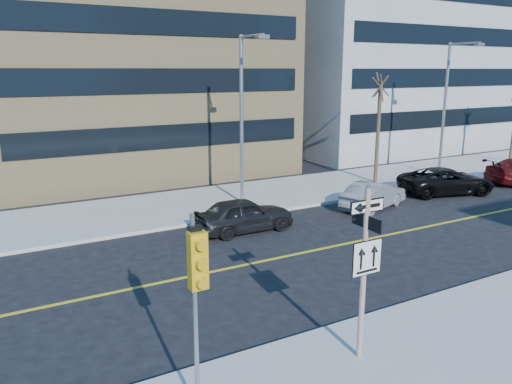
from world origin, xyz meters
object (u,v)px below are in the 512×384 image
sign_pole (364,264)px  traffic_signal (197,277)px  parked_car_c (447,181)px  streetlight_b (448,101)px  street_tree_west (380,89)px  parked_car_b (373,195)px  parked_car_a (244,215)px  streetlight_a (244,109)px

sign_pole → traffic_signal: size_ratio=1.02×
parked_car_c → streetlight_b: 5.98m
parked_car_c → street_tree_west: street_tree_west is taller
traffic_signal → parked_car_b: 16.83m
parked_car_a → parked_car_c: (12.66, 0.40, -0.00)m
parked_car_c → street_tree_west: (-1.83, 3.59, 4.81)m
parked_car_b → streetlight_b: bearing=-86.8°
traffic_signal → parked_car_b: bearing=37.0°
traffic_signal → streetlight_b: size_ratio=0.50×
streetlight_a → traffic_signal: bearing=-120.8°
parked_car_b → street_tree_west: 7.26m
parked_car_a → streetlight_a: streetlight_a is taller
parked_car_a → parked_car_c: 12.66m
parked_car_b → street_tree_west: bearing=-61.3°
parked_car_a → streetlight_b: 16.70m
sign_pole → street_tree_west: street_tree_west is taller
parked_car_a → traffic_signal: bearing=149.0°
sign_pole → parked_car_b: bearing=46.7°
streetlight_b → street_tree_west: 5.09m
sign_pole → street_tree_west: (13.00, 13.81, 3.09)m
parked_car_b → streetlight_a: streetlight_a is taller
streetlight_a → street_tree_west: 9.05m
sign_pole → parked_car_b: (9.30, 9.89, -1.77)m
parked_car_c → street_tree_west: bearing=43.4°
streetlight_b → street_tree_west: bearing=173.8°
parked_car_b → sign_pole: bearing=118.7°
sign_pole → parked_car_a: sign_pole is taller
streetlight_b → parked_car_a: bearing=-167.7°
traffic_signal → streetlight_a: bearing=59.2°
sign_pole → streetlight_a: size_ratio=0.51×
parked_car_b → parked_car_c: parked_car_c is taller
parked_car_a → streetlight_b: size_ratio=0.53×
streetlight_b → street_tree_west: size_ratio=1.26×
sign_pole → streetlight_b: size_ratio=0.51×
parked_car_b → parked_car_c: (5.52, 0.33, 0.05)m
parked_car_b → parked_car_c: size_ratio=0.79×
streetlight_a → parked_car_c: bearing=-15.7°
parked_car_a → parked_car_b: bearing=-88.7°
parked_car_a → parked_car_b: size_ratio=1.04×
traffic_signal → street_tree_west: 22.14m
sign_pole → streetlight_b: 22.48m
streetlight_a → streetlight_b: (14.00, 0.00, 0.00)m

